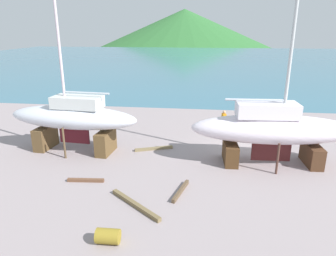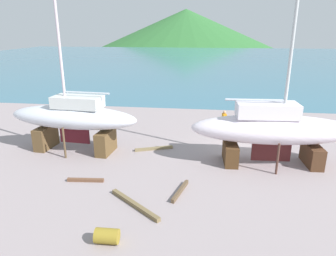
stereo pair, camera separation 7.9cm
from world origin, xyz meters
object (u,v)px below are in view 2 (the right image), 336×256
at_px(sailboat_small_center, 273,129).
at_px(sailboat_mid_port, 73,118).
at_px(barrel_tipped_center, 107,236).
at_px(barrel_rust_near, 73,119).
at_px(worker, 224,122).

xyz_separation_m(sailboat_small_center, sailboat_mid_port, (-11.33, 0.43, 0.06)).
bearing_deg(sailboat_small_center, barrel_tipped_center, -134.86).
height_order(barrel_rust_near, barrel_tipped_center, barrel_rust_near).
height_order(sailboat_small_center, worker, sailboat_small_center).
distance_m(sailboat_small_center, barrel_rust_near, 15.14).
bearing_deg(sailboat_small_center, worker, 112.75).
relative_size(sailboat_mid_port, barrel_rust_near, 14.98).
height_order(sailboat_small_center, sailboat_mid_port, sailboat_small_center).
relative_size(worker, barrel_tipped_center, 2.04).
bearing_deg(barrel_rust_near, sailboat_mid_port, -64.40).
bearing_deg(worker, barrel_rust_near, 163.05).
height_order(worker, barrel_rust_near, worker).
xyz_separation_m(worker, barrel_rust_near, (-11.57, 1.00, -0.57)).
bearing_deg(barrel_tipped_center, worker, 70.28).
relative_size(worker, barrel_rust_near, 1.82).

